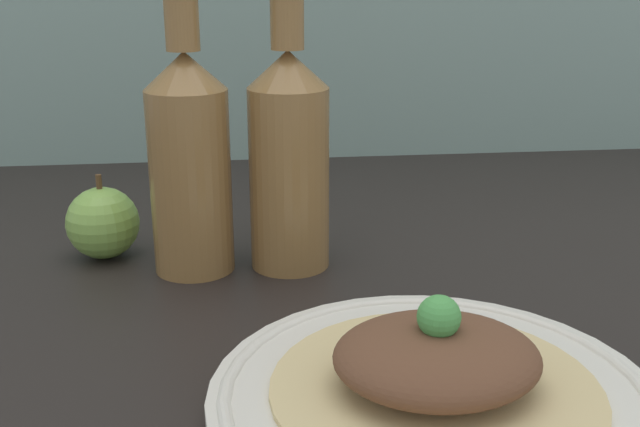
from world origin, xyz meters
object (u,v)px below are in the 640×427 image
plated_food (436,363)px  cider_bottle_left (189,157)px  cider_bottle_right (289,154)px  plate (434,398)px  apple (103,223)px

plated_food → cider_bottle_left: size_ratio=0.79×
cider_bottle_right → plate: bearing=-74.4°
plate → cider_bottle_left: bearing=122.0°
cider_bottle_right → cider_bottle_left: bearing=180.0°
plated_food → cider_bottle_right: cider_bottle_right is taller
cider_bottle_left → apple: size_ratio=3.20×
plate → cider_bottle_left: cider_bottle_left is taller
cider_bottle_left → plate: bearing=-58.0°
cider_bottle_left → apple: 12.21cm
plated_food → cider_bottle_left: 31.54cm
cider_bottle_right → apple: cider_bottle_right is taller
plate → apple: bearing=130.0°
plated_food → apple: (-25.18, 30.00, 0.02)cm
cider_bottle_right → plated_food: bearing=-74.4°
plate → plated_food: 2.52cm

